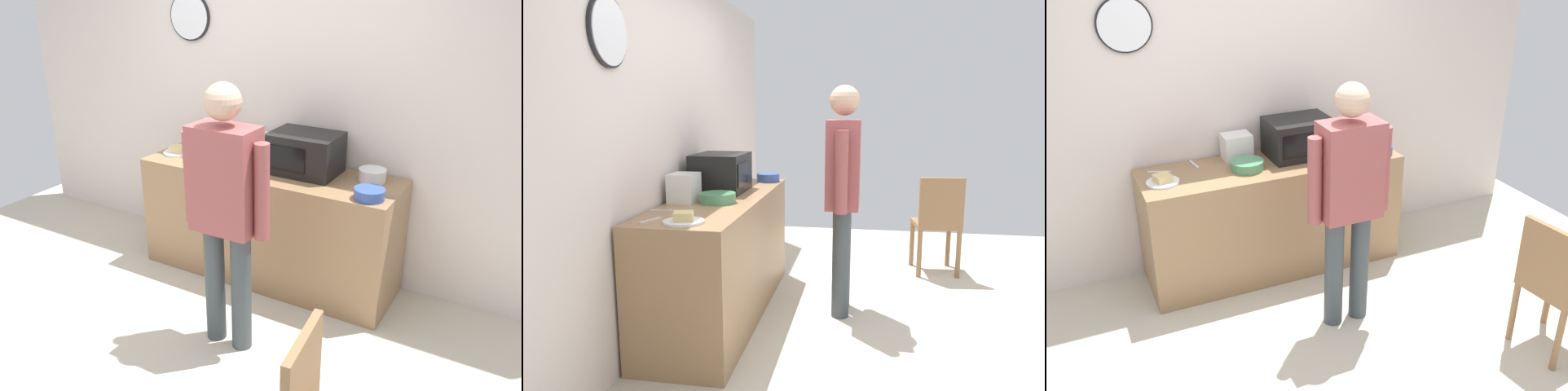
{
  "view_description": "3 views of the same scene",
  "coord_description": "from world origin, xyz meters",
  "views": [
    {
      "loc": [
        1.96,
        -2.12,
        2.26
      ],
      "look_at": [
        0.34,
        0.68,
        0.93
      ],
      "focal_mm": 36.9,
      "sensor_mm": 36.0,
      "label": 1
    },
    {
      "loc": [
        -3.35,
        0.15,
        1.55
      ],
      "look_at": [
        0.27,
        0.77,
        0.9
      ],
      "focal_mm": 33.95,
      "sensor_mm": 36.0,
      "label": 2
    },
    {
      "loc": [
        -1.39,
        -2.71,
        2.6
      ],
      "look_at": [
        0.2,
        0.77,
        0.81
      ],
      "focal_mm": 40.47,
      "sensor_mm": 36.0,
      "label": 3
    }
  ],
  "objects": [
    {
      "name": "fork_utensil",
      "position": [
        -0.45,
        1.43,
        0.91
      ],
      "size": [
        0.04,
        0.17,
        0.01
      ],
      "primitive_type": "cube",
      "rotation": [
        0.0,
        0.0,
        1.7
      ],
      "color": "silver",
      "rests_on": "kitchen_counter"
    },
    {
      "name": "salad_bowl",
      "position": [
        -0.11,
        1.17,
        0.94
      ],
      "size": [
        0.25,
        0.25,
        0.07
      ],
      "primitive_type": "cylinder",
      "color": "#4C8E60",
      "rests_on": "kitchen_counter"
    },
    {
      "name": "wooden_chair",
      "position": [
        1.34,
        -0.51,
        0.52
      ],
      "size": [
        0.44,
        0.44,
        0.94
      ],
      "color": "olive",
      "rests_on": "ground_plane"
    },
    {
      "name": "toaster",
      "position": [
        -0.11,
        1.42,
        1.01
      ],
      "size": [
        0.22,
        0.18,
        0.2
      ],
      "primitive_type": "cube",
      "color": "silver",
      "rests_on": "kitchen_counter"
    },
    {
      "name": "ground_plane",
      "position": [
        0.0,
        0.0,
        0.0
      ],
      "size": [
        6.0,
        6.0,
        0.0
      ],
      "primitive_type": "plane",
      "color": "beige"
    },
    {
      "name": "kitchen_counter",
      "position": [
        0.1,
        1.22,
        0.45
      ],
      "size": [
        2.02,
        0.62,
        0.91
      ],
      "primitive_type": "cube",
      "color": "#93704C",
      "rests_on": "ground_plane"
    },
    {
      "name": "person_standing",
      "position": [
        0.3,
        0.33,
        1.01
      ],
      "size": [
        0.59,
        0.24,
        1.72
      ],
      "color": "#3D454A",
      "rests_on": "ground_plane"
    },
    {
      "name": "spoon_utensil",
      "position": [
        -0.72,
        1.39,
        0.91
      ],
      "size": [
        0.17,
        0.08,
        0.01
      ],
      "primitive_type": "cube",
      "rotation": [
        0.0,
        0.0,
        2.76
      ],
      "color": "silver",
      "rests_on": "kitchen_counter"
    },
    {
      "name": "microwave",
      "position": [
        0.36,
        1.29,
        1.06
      ],
      "size": [
        0.5,
        0.39,
        0.3
      ],
      "color": "black",
      "rests_on": "kitchen_counter"
    },
    {
      "name": "mixing_bowl",
      "position": [
        0.86,
        1.37,
        0.95
      ],
      "size": [
        0.2,
        0.2,
        0.09
      ],
      "primitive_type": "cylinder",
      "color": "white",
      "rests_on": "kitchen_counter"
    },
    {
      "name": "sandwich_plate",
      "position": [
        -0.74,
        1.18,
        0.93
      ],
      "size": [
        0.24,
        0.24,
        0.07
      ],
      "color": "white",
      "rests_on": "kitchen_counter"
    },
    {
      "name": "cereal_bowl",
      "position": [
        0.96,
        1.04,
        0.94
      ],
      "size": [
        0.2,
        0.2,
        0.07
      ],
      "primitive_type": "cylinder",
      "color": "#33519E",
      "rests_on": "kitchen_counter"
    },
    {
      "name": "back_wall",
      "position": [
        -0.0,
        1.6,
        1.3
      ],
      "size": [
        5.4,
        0.13,
        2.6
      ],
      "color": "silver",
      "rests_on": "ground_plane"
    }
  ]
}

